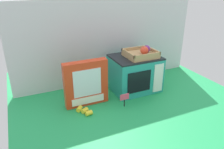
# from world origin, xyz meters

# --- Properties ---
(ground_plane) EXTENTS (1.70, 1.70, 0.00)m
(ground_plane) POSITION_xyz_m (0.00, 0.00, 0.00)
(ground_plane) COLOR #219E54
(ground_plane) RESTS_ON ground
(display_back_panel) EXTENTS (1.61, 0.03, 0.72)m
(display_back_panel) POSITION_xyz_m (0.00, 0.29, 0.36)
(display_back_panel) COLOR silver
(display_back_panel) RESTS_ON ground
(toy_microwave) EXTENTS (0.37, 0.30, 0.29)m
(toy_microwave) POSITION_xyz_m (0.12, 0.03, 0.14)
(toy_microwave) COLOR teal
(toy_microwave) RESTS_ON ground
(food_groups_crate) EXTENTS (0.23, 0.21, 0.09)m
(food_groups_crate) POSITION_xyz_m (0.16, 0.00, 0.31)
(food_groups_crate) COLOR tan
(food_groups_crate) RESTS_ON toy_microwave
(cookie_set_box) EXTENTS (0.31, 0.06, 0.33)m
(cookie_set_box) POSITION_xyz_m (-0.31, -0.03, 0.17)
(cookie_set_box) COLOR red
(cookie_set_box) RESTS_ON ground
(price_sign) EXTENTS (0.07, 0.01, 0.10)m
(price_sign) POSITION_xyz_m (-0.08, -0.18, 0.07)
(price_sign) COLOR black
(price_sign) RESTS_ON ground
(loose_toy_banana) EXTENTS (0.10, 0.12, 0.03)m
(loose_toy_banana) POSITION_xyz_m (-0.37, -0.14, 0.02)
(loose_toy_banana) COLOR yellow
(loose_toy_banana) RESTS_ON ground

